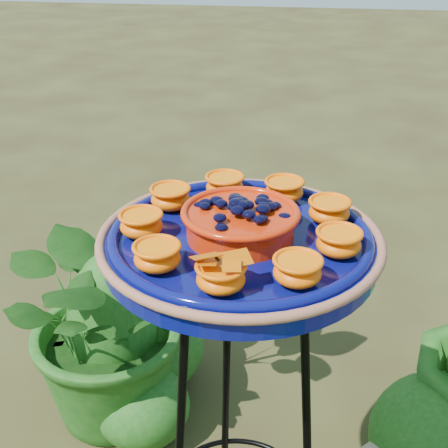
{
  "coord_description": "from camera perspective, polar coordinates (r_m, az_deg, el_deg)",
  "views": [
    {
      "loc": [
        0.0,
        -0.83,
        1.52
      ],
      "look_at": [
        -0.13,
        0.14,
        1.02
      ],
      "focal_mm": 50.0,
      "sensor_mm": 36.0,
      "label": 1
    }
  ],
  "objects": [
    {
      "name": "tripod_stand",
      "position": [
        1.35,
        1.26,
        -17.06
      ],
      "size": [
        0.43,
        0.43,
        0.95
      ],
      "rotation": [
        0.0,
        0.0,
        0.3
      ],
      "color": "black",
      "rests_on": "ground"
    },
    {
      "name": "feeder_dish",
      "position": [
        1.1,
        1.48,
        -1.24
      ],
      "size": [
        0.6,
        0.6,
        0.11
      ],
      "rotation": [
        0.0,
        0.0,
        0.3
      ],
      "color": "#070C58",
      "rests_on": "tripod_stand"
    },
    {
      "name": "shrub_back_left",
      "position": [
        2.0,
        -10.34,
        -7.53
      ],
      "size": [
        0.93,
        0.95,
        0.8
      ],
      "primitive_type": "imported",
      "rotation": [
        0.0,
        0.0,
        0.88
      ],
      "color": "#174A13",
      "rests_on": "ground"
    }
  ]
}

